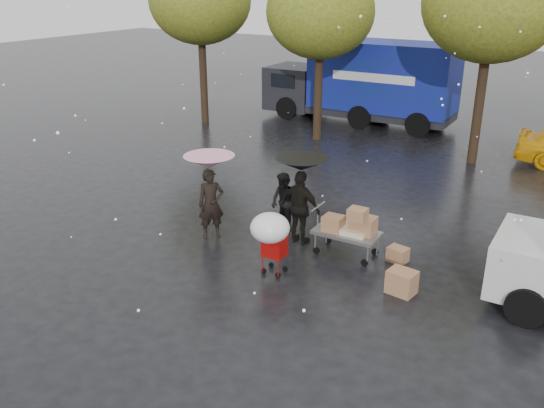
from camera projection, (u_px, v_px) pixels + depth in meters
The scene contains 12 objects.
ground at pixel (258, 259), 13.20m from camera, with size 90.00×90.00×0.00m, color black.
person_pink at pixel (211, 204), 14.02m from camera, with size 0.64×0.42×1.75m, color black.
person_middle at pixel (284, 202), 14.43m from camera, with size 0.74×0.57×1.52m, color black.
person_black at pixel (301, 208), 13.68m from camera, with size 1.07×0.45×1.83m, color black.
umbrella_pink at pixel (209, 162), 13.62m from camera, with size 1.22×1.22×2.11m.
umbrella_black at pixel (301, 164), 13.28m from camera, with size 1.22×1.22×2.16m.
vendor_cart at pixel (350, 227), 13.12m from camera, with size 1.52×0.80×1.27m.
shopping_cart at pixel (271, 231), 12.09m from camera, with size 0.84×0.84×1.46m.
blue_truck at pixel (364, 82), 24.76m from camera, with size 8.30×2.60×3.50m.
box_ground_near at pixel (402, 282), 11.72m from camera, with size 0.55×0.44×0.50m, color brown.
box_ground_far at pixel (398, 254), 13.06m from camera, with size 0.43×0.34×0.34m, color brown.
tree_row at pixel (401, 8), 19.54m from camera, with size 21.60×4.40×7.12m.
Camera 1 is at (6.28, -9.97, 6.08)m, focal length 38.00 mm.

